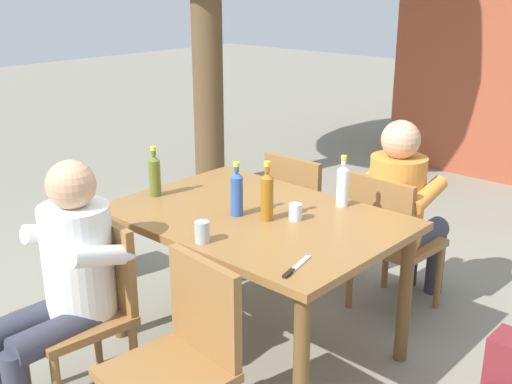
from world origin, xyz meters
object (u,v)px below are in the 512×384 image
cup_glass (295,212)px  table_knife (295,268)px  person_in_plaid_shirt (64,276)px  bottle_olive (155,175)px  cup_steel (202,232)px  dining_table (256,232)px  chair_far_left (303,211)px  bottle_clear (343,184)px  chair_far_right (390,237)px  chair_near_right (182,355)px  chair_near_left (90,302)px  bottle_blue (237,193)px  backpack_by_far_side (101,249)px  person_in_white_shirt (402,206)px  bottle_amber (267,195)px

cup_glass → table_knife: size_ratio=0.36×
person_in_plaid_shirt → bottle_olive: (-0.28, 0.76, 0.24)m
cup_steel → dining_table: bearing=97.6°
chair_far_left → bottle_clear: size_ratio=3.16×
chair_far_right → chair_near_right: bearing=-89.6°
cup_glass → chair_near_left: bearing=-120.3°
bottle_blue → backpack_by_far_side: size_ratio=0.69×
table_knife → backpack_by_far_side: (-1.90, 0.30, -0.59)m
bottle_blue → table_knife: bearing=-25.2°
chair_far_left → backpack_by_far_side: 1.38m
dining_table → bottle_clear: (0.25, 0.40, 0.22)m
bottle_blue → chair_far_left: bearing=106.4°
table_knife → bottle_blue: bearing=154.8°
chair_near_right → bottle_blue: bottle_blue is taller
person_in_white_shirt → bottle_olive: 1.45m
chair_far_right → cup_glass: bearing=-99.6°
chair_near_left → person_in_plaid_shirt: size_ratio=0.74×
chair_far_right → backpack_by_far_side: 1.91m
table_knife → backpack_by_far_side: bearing=171.0°
chair_far_left → person_in_white_shirt: bearing=9.5°
chair_far_right → chair_far_left: (-0.65, -0.00, 0.00)m
chair_near_left → chair_far_left: size_ratio=1.00×
chair_far_right → cup_glass: chair_far_right is taller
bottle_olive → table_knife: 1.18m
bottle_clear → bottle_blue: bearing=-123.6°
chair_far_right → chair_near_left: same height
cup_glass → person_in_white_shirt: bearing=81.4°
backpack_by_far_side → chair_far_right: bearing=27.4°
chair_far_left → cup_glass: 0.96m
person_in_plaid_shirt → bottle_blue: person_in_plaid_shirt is taller
bottle_amber → chair_near_right: bearing=-72.9°
person_in_plaid_shirt → backpack_by_far_side: 1.42m
chair_far_right → bottle_amber: 0.96m
dining_table → person_in_white_shirt: person_in_white_shirt is taller
person_in_white_shirt → bottle_blue: 1.09m
bottle_olive → dining_table: bearing=14.5°
backpack_by_far_side → person_in_plaid_shirt: bearing=-39.8°
chair_far_right → backpack_by_far_side: size_ratio=2.13×
bottle_olive → table_knife: bearing=-10.0°
bottle_olive → bottle_clear: bottle_olive is taller
bottle_blue → cup_glass: bearing=28.8°
backpack_by_far_side → dining_table: bearing=2.6°
chair_near_left → person_in_white_shirt: 1.85m
bottle_clear → dining_table: bearing=-121.9°
chair_near_right → dining_table: bearing=112.4°
bottle_clear → cup_glass: 0.34m
chair_near_left → bottle_amber: (0.41, 0.79, 0.42)m
chair_far_left → bottle_amber: bearing=-63.4°
person_in_plaid_shirt → bottle_clear: 1.46m
person_in_white_shirt → cup_steel: (-0.27, -1.34, 0.17)m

